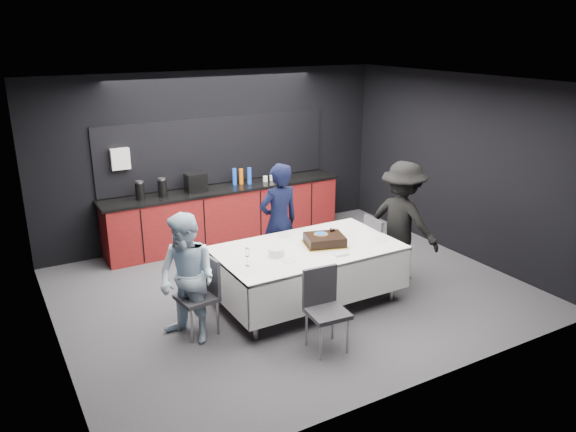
# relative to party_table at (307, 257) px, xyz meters

# --- Properties ---
(ground) EXTENTS (6.00, 6.00, 0.00)m
(ground) POSITION_rel_party_table_xyz_m (0.00, 0.40, -0.64)
(ground) COLOR #45454A
(ground) RESTS_ON ground
(room_shell) EXTENTS (6.04, 5.04, 2.82)m
(room_shell) POSITION_rel_party_table_xyz_m (0.00, 0.40, 1.22)
(room_shell) COLOR white
(room_shell) RESTS_ON ground
(kitchenette) EXTENTS (4.10, 0.64, 2.05)m
(kitchenette) POSITION_rel_party_table_xyz_m (-0.02, 2.62, -0.10)
(kitchenette) COLOR maroon
(kitchenette) RESTS_ON ground
(party_table) EXTENTS (2.32, 1.32, 0.78)m
(party_table) POSITION_rel_party_table_xyz_m (0.00, 0.00, 0.00)
(party_table) COLOR #99999E
(party_table) RESTS_ON ground
(cake_assembly) EXTENTS (0.62, 0.55, 0.17)m
(cake_assembly) POSITION_rel_party_table_xyz_m (0.23, -0.04, 0.20)
(cake_assembly) COLOR gold
(cake_assembly) RESTS_ON party_table
(plate_stack) EXTENTS (0.20, 0.20, 0.10)m
(plate_stack) POSITION_rel_party_table_xyz_m (-0.49, -0.06, 0.19)
(plate_stack) COLOR white
(plate_stack) RESTS_ON party_table
(loose_plate_near) EXTENTS (0.19, 0.19, 0.01)m
(loose_plate_near) POSITION_rel_party_table_xyz_m (-0.42, -0.26, 0.14)
(loose_plate_near) COLOR white
(loose_plate_near) RESTS_ON party_table
(loose_plate_right_a) EXTENTS (0.21, 0.21, 0.01)m
(loose_plate_right_a) POSITION_rel_party_table_xyz_m (0.72, 0.18, 0.14)
(loose_plate_right_a) COLOR white
(loose_plate_right_a) RESTS_ON party_table
(loose_plate_right_b) EXTENTS (0.20, 0.20, 0.01)m
(loose_plate_right_b) POSITION_rel_party_table_xyz_m (0.96, -0.26, 0.14)
(loose_plate_right_b) COLOR white
(loose_plate_right_b) RESTS_ON party_table
(loose_plate_far) EXTENTS (0.19, 0.19, 0.01)m
(loose_plate_far) POSITION_rel_party_table_xyz_m (-0.04, 0.49, 0.14)
(loose_plate_far) COLOR white
(loose_plate_far) RESTS_ON party_table
(fork_pile) EXTENTS (0.19, 0.14, 0.03)m
(fork_pile) POSITION_rel_party_table_xyz_m (0.22, -0.43, 0.15)
(fork_pile) COLOR white
(fork_pile) RESTS_ON party_table
(champagne_flute) EXTENTS (0.06, 0.06, 0.22)m
(champagne_flute) POSITION_rel_party_table_xyz_m (-0.93, -0.17, 0.30)
(champagne_flute) COLOR white
(champagne_flute) RESTS_ON party_table
(chair_left) EXTENTS (0.47, 0.47, 0.92)m
(chair_left) POSITION_rel_party_table_xyz_m (-1.44, -0.02, -0.11)
(chair_left) COLOR #302F35
(chair_left) RESTS_ON ground
(chair_right) EXTENTS (0.44, 0.44, 0.92)m
(chair_right) POSITION_rel_party_table_xyz_m (1.28, 0.15, -0.11)
(chair_right) COLOR #302F35
(chair_right) RESTS_ON ground
(chair_near) EXTENTS (0.45, 0.45, 0.92)m
(chair_near) POSITION_rel_party_table_xyz_m (-0.40, -1.00, -0.11)
(chair_near) COLOR #302F35
(chair_near) RESTS_ON ground
(person_center) EXTENTS (0.64, 0.45, 1.69)m
(person_center) POSITION_rel_party_table_xyz_m (0.05, 0.85, 0.21)
(person_center) COLOR black
(person_center) RESTS_ON ground
(person_left) EXTENTS (0.85, 0.92, 1.52)m
(person_left) POSITION_rel_party_table_xyz_m (-1.65, -0.12, 0.12)
(person_left) COLOR silver
(person_left) RESTS_ON ground
(person_right) EXTENTS (0.96, 1.25, 1.72)m
(person_right) POSITION_rel_party_table_xyz_m (1.54, -0.02, 0.22)
(person_right) COLOR black
(person_right) RESTS_ON ground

